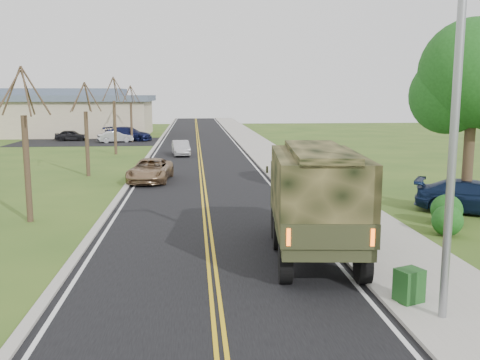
{
  "coord_description": "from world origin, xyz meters",
  "views": [
    {
      "loc": [
        -0.48,
        -11.35,
        5.02
      ],
      "look_at": [
        1.24,
        8.49,
        1.8
      ],
      "focal_mm": 40.0,
      "sensor_mm": 36.0,
      "label": 1
    }
  ],
  "objects": [
    {
      "name": "bare_tree_c",
      "position": [
        -7.0,
        34.0,
        2.78
      ],
      "size": [
        2.04,
        2.39,
        6.42
      ],
      "color": "#38281C",
      "rests_on": "ground"
    },
    {
      "name": "sedan_silver",
      "position": [
        -1.54,
        32.64,
        0.61
      ],
      "size": [
        1.68,
        3.82,
        1.22
      ],
      "primitive_type": "imported",
      "rotation": [
        0.0,
        0.0,
        0.11
      ],
      "color": "silver",
      "rests_on": "ground"
    },
    {
      "name": "pickup_navy",
      "position": [
        11.34,
        9.87,
        0.7
      ],
      "size": [
        5.16,
        4.14,
        1.4
      ],
      "primitive_type": "imported",
      "rotation": [
        0.0,
        0.0,
        1.04
      ],
      "color": "#101E3C",
      "rests_on": "ground"
    },
    {
      "name": "bare_tree_d",
      "position": [
        -7.0,
        46.0,
        2.55
      ],
      "size": [
        1.88,
        2.2,
        5.91
      ],
      "color": "#38281C",
      "rests_on": "ground"
    },
    {
      "name": "bare_tree_b",
      "position": [
        -7.0,
        22.0,
        2.48
      ],
      "size": [
        1.83,
        2.14,
        5.73
      ],
      "color": "#38281C",
      "rests_on": "ground"
    },
    {
      "name": "road",
      "position": [
        0.0,
        40.0,
        0.01
      ],
      "size": [
        8.0,
        120.0,
        0.01
      ],
      "primitive_type": "cube",
      "color": "black",
      "rests_on": "ground"
    },
    {
      "name": "lot_car_silver",
      "position": [
        -8.63,
        45.19,
        0.59
      ],
      "size": [
        3.79,
        2.49,
        1.18
      ],
      "primitive_type": "imported",
      "rotation": [
        0.0,
        0.0,
        1.95
      ],
      "color": "silver",
      "rests_on": "ground"
    },
    {
      "name": "curb_right",
      "position": [
        4.15,
        40.0,
        0.06
      ],
      "size": [
        0.3,
        120.0,
        0.12
      ],
      "primitive_type": "cube",
      "color": "#9E998E",
      "rests_on": "ground"
    },
    {
      "name": "street_light",
      "position": [
        4.9,
        -0.5,
        4.43
      ],
      "size": [
        1.65,
        0.22,
        8.0
      ],
      "color": "gray",
      "rests_on": "ground"
    },
    {
      "name": "ground",
      "position": [
        0.0,
        0.0,
        0.0
      ],
      "size": [
        160.0,
        160.0,
        0.0
      ],
      "primitive_type": "plane",
      "color": "#32501A",
      "rests_on": "ground"
    },
    {
      "name": "commercial_building",
      "position": [
        -15.98,
        55.97,
        2.69
      ],
      "size": [
        25.5,
        21.5,
        5.65
      ],
      "color": "tan",
      "rests_on": "ground"
    },
    {
      "name": "bare_tree_a",
      "position": [
        -7.0,
        10.0,
        2.63
      ],
      "size": [
        1.93,
        2.26,
        6.08
      ],
      "color": "#38281C",
      "rests_on": "ground"
    },
    {
      "name": "utility_box_near",
      "position": [
        4.6,
        0.43,
        0.5
      ],
      "size": [
        0.75,
        0.69,
        0.8
      ],
      "primitive_type": "cube",
      "rotation": [
        0.0,
        0.0,
        0.39
      ],
      "color": "#194619",
      "rests_on": "sidewalk_right"
    },
    {
      "name": "suv_champagne",
      "position": [
        -3.0,
        19.51,
        0.66
      ],
      "size": [
        2.61,
        4.9,
        1.31
      ],
      "primitive_type": "imported",
      "rotation": [
        0.0,
        0.0,
        -0.09
      ],
      "color": "#907151",
      "rests_on": "ground"
    },
    {
      "name": "lot_car_dark",
      "position": [
        -13.58,
        47.59,
        0.59
      ],
      "size": [
        3.51,
        1.49,
        1.19
      ],
      "primitive_type": "imported",
      "rotation": [
        0.0,
        0.0,
        1.55
      ],
      "color": "black",
      "rests_on": "ground"
    },
    {
      "name": "military_truck",
      "position": [
        3.18,
        4.43,
        1.99
      ],
      "size": [
        3.1,
        7.17,
        3.47
      ],
      "rotation": [
        0.0,
        0.0,
        -0.1
      ],
      "color": "black",
      "rests_on": "ground"
    },
    {
      "name": "lot_car_navy",
      "position": [
        -7.51,
        47.2,
        0.75
      ],
      "size": [
        5.58,
        3.55,
        1.5
      ],
      "primitive_type": "imported",
      "rotation": [
        0.0,
        0.0,
        1.27
      ],
      "color": "#0F1439",
      "rests_on": "ground"
    },
    {
      "name": "sidewalk_right",
      "position": [
        5.9,
        40.0,
        0.05
      ],
      "size": [
        3.2,
        120.0,
        0.1
      ],
      "primitive_type": "cube",
      "color": "#9E998E",
      "rests_on": "ground"
    },
    {
      "name": "leafy_tree",
      "position": [
        11.0,
        10.01,
        5.49
      ],
      "size": [
        4.83,
        4.5,
        8.1
      ],
      "color": "#38281C",
      "rests_on": "ground"
    },
    {
      "name": "curb_left",
      "position": [
        -4.15,
        40.0,
        0.05
      ],
      "size": [
        0.3,
        120.0,
        0.1
      ],
      "primitive_type": "cube",
      "color": "#9E998E",
      "rests_on": "ground"
    }
  ]
}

